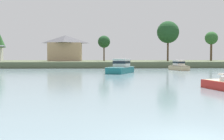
{
  "coord_description": "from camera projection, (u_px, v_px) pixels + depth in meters",
  "views": [
    {
      "loc": [
        -3.57,
        -10.28,
        3.03
      ],
      "look_at": [
        -1.17,
        28.93,
        1.25
      ],
      "focal_mm": 46.7,
      "sensor_mm": 36.0,
      "label": 1
    }
  ],
  "objects": [
    {
      "name": "shore_tree_right_mid",
      "position": [
        168.0,
        32.0,
        93.23
      ],
      "size": [
        7.06,
        7.06,
        12.8
      ],
      "color": "brown",
      "rests_on": "far_shore_bank"
    },
    {
      "name": "shore_tree_center",
      "position": [
        104.0,
        42.0,
        96.41
      ],
      "size": [
        4.06,
        4.06,
        8.4
      ],
      "color": "brown",
      "rests_on": "far_shore_bank"
    },
    {
      "name": "cruiser_sand",
      "position": [
        178.0,
        68.0,
        66.61
      ],
      "size": [
        3.19,
        8.25,
        3.79
      ],
      "color": "tan",
      "rests_on": "ground"
    },
    {
      "name": "ground_plane",
      "position": [
        193.0,
        140.0,
        10.6
      ],
      "size": [
        473.12,
        473.12,
        0.0
      ],
      "primitive_type": "plane",
      "color": "gray"
    },
    {
      "name": "shore_tree_inland_a",
      "position": [
        211.0,
        39.0,
        100.57
      ],
      "size": [
        4.42,
        4.42,
        10.08
      ],
      "color": "brown",
      "rests_on": "far_shore_bank"
    },
    {
      "name": "far_shore_bank",
      "position": [
        105.0,
        63.0,
        98.25
      ],
      "size": [
        212.91,
        45.23,
        1.66
      ],
      "primitive_type": "cube",
      "color": "#4C563D",
      "rests_on": "ground"
    },
    {
      "name": "cottage_behind_trees",
      "position": [
        65.0,
        48.0,
        93.05
      ],
      "size": [
        10.94,
        10.1,
        8.24
      ],
      "color": "tan",
      "rests_on": "far_shore_bank"
    },
    {
      "name": "cruiser_teal",
      "position": [
        122.0,
        70.0,
        54.82
      ],
      "size": [
        6.35,
        9.67,
        4.7
      ],
      "color": "#196B70",
      "rests_on": "ground"
    }
  ]
}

